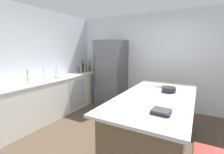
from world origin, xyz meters
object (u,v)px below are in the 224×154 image
at_px(paper_towel_roll, 57,72).
at_px(cutting_board, 165,86).
at_px(soda_bottle, 80,69).
at_px(sink_faucet, 44,73).
at_px(flower_vase, 28,79).
at_px(syrup_bottle, 79,70).
at_px(kitchen_island, 155,122).
at_px(vinegar_bottle, 89,68).
at_px(wine_bottle, 83,67).
at_px(mixing_bowl, 169,90).
at_px(olive_oil_bottle, 86,67).
at_px(refrigerator, 111,73).
at_px(gin_bottle, 90,67).
at_px(cookbook_stack, 161,111).
at_px(whiskey_bottle, 90,67).

bearing_deg(paper_towel_roll, cutting_board, 8.62).
bearing_deg(cutting_board, soda_bottle, 167.59).
xyz_separation_m(sink_faucet, soda_bottle, (-0.02, 1.32, -0.04)).
xyz_separation_m(flower_vase, syrup_bottle, (-0.06, 1.65, -0.01)).
bearing_deg(kitchen_island, vinegar_bottle, 148.09).
bearing_deg(vinegar_bottle, soda_bottle, -112.25).
bearing_deg(vinegar_bottle, wine_bottle, -118.13).
distance_m(mixing_bowl, cutting_board, 0.38).
distance_m(flower_vase, olive_oil_bottle, 1.94).
relative_size(refrigerator, gin_bottle, 5.27).
relative_size(wine_bottle, soda_bottle, 1.19).
height_order(vinegar_bottle, mixing_bowl, vinegar_bottle).
height_order(sink_faucet, wine_bottle, wine_bottle).
height_order(mixing_bowl, cutting_board, mixing_bowl).
bearing_deg(gin_bottle, refrigerator, -6.25).
bearing_deg(gin_bottle, wine_bottle, -104.26).
relative_size(syrup_bottle, cutting_board, 0.68).
relative_size(paper_towel_roll, vinegar_bottle, 1.15).
bearing_deg(kitchen_island, paper_towel_roll, 173.14).
xyz_separation_m(gin_bottle, syrup_bottle, (-0.08, -0.47, -0.05)).
height_order(refrigerator, mixing_bowl, refrigerator).
height_order(sink_faucet, cutting_board, sink_faucet).
relative_size(kitchen_island, vinegar_bottle, 8.31).
relative_size(refrigerator, mixing_bowl, 7.86).
relative_size(flower_vase, vinegar_bottle, 1.18).
height_order(flower_vase, paper_towel_roll, flower_vase).
distance_m(flower_vase, soda_bottle, 1.74).
distance_m(kitchen_island, soda_bottle, 2.98).
relative_size(gin_bottle, cookbook_stack, 1.59).
height_order(cookbook_stack, mixing_bowl, mixing_bowl).
bearing_deg(paper_towel_roll, flower_vase, -88.51).
bearing_deg(cookbook_stack, whiskey_bottle, 139.48).
bearing_deg(soda_bottle, paper_towel_roll, -86.87).
height_order(syrup_bottle, cutting_board, syrup_bottle).
bearing_deg(vinegar_bottle, cookbook_stack, -39.32).
height_order(refrigerator, olive_oil_bottle, refrigerator).
height_order(syrup_bottle, cookbook_stack, syrup_bottle).
relative_size(kitchen_island, flower_vase, 7.06).
height_order(whiskey_bottle, cutting_board, whiskey_bottle).
height_order(flower_vase, olive_oil_bottle, olive_oil_bottle).
bearing_deg(cutting_board, olive_oil_bottle, 163.20).
xyz_separation_m(refrigerator, wine_bottle, (-0.91, -0.19, 0.13)).
bearing_deg(syrup_bottle, refrigerator, 22.84).
xyz_separation_m(kitchen_island, refrigerator, (-1.70, 1.57, 0.48)).
relative_size(whiskey_bottle, syrup_bottle, 1.32).
height_order(refrigerator, paper_towel_roll, refrigerator).
height_order(olive_oil_bottle, soda_bottle, olive_oil_bottle).
height_order(flower_vase, cutting_board, flower_vase).
distance_m(vinegar_bottle, cookbook_stack, 3.52).
height_order(whiskey_bottle, wine_bottle, wine_bottle).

